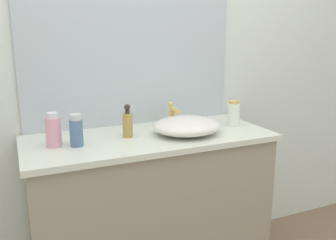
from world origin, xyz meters
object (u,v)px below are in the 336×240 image
(sink_basin, at_px, (187,126))
(soap_dispenser, at_px, (128,123))
(perfume_bottle, at_px, (233,114))
(spray_can, at_px, (53,131))
(lotion_bottle, at_px, (76,131))

(sink_basin, distance_m, soap_dispenser, 0.32)
(sink_basin, bearing_deg, perfume_bottle, 9.10)
(sink_basin, xyz_separation_m, perfume_bottle, (0.34, 0.05, 0.03))
(spray_can, bearing_deg, lotion_bottle, -19.98)
(sink_basin, xyz_separation_m, soap_dispenser, (-0.31, 0.07, 0.03))
(sink_basin, relative_size, perfume_bottle, 2.54)
(sink_basin, bearing_deg, soap_dispenser, 166.75)
(perfume_bottle, bearing_deg, sink_basin, -170.90)
(perfume_bottle, relative_size, spray_can, 0.89)
(sink_basin, height_order, lotion_bottle, lotion_bottle)
(sink_basin, bearing_deg, spray_can, 175.14)
(lotion_bottle, bearing_deg, spray_can, 160.02)
(spray_can, bearing_deg, soap_dispenser, 2.28)
(soap_dispenser, relative_size, lotion_bottle, 1.12)
(soap_dispenser, height_order, lotion_bottle, soap_dispenser)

